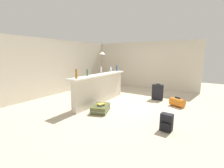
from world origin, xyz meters
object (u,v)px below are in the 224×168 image
book_stack (101,104)px  bottle_amber (76,74)px  bottle_green (87,73)px  bottle_blue (117,68)px  dining_table (100,77)px  suitcase_upright_black (158,92)px  bottle_clear (111,70)px  pendant_lamp (102,53)px  suitcase_flat_olive (101,108)px  dining_chair_near_partition (107,81)px  duffel_bag_orange (177,102)px  backpack_black (166,123)px  bottle_white (101,71)px

book_stack → bottle_amber: bearing=126.2°
bottle_green → bottle_blue: bottle_blue is taller
bottle_amber → bottle_green: bottle_amber is taller
dining_table → suitcase_upright_black: 3.18m
bottle_clear → pendant_lamp: size_ratio=0.34×
bottle_green → suitcase_flat_olive: (-0.18, -0.68, -1.10)m
dining_table → book_stack: bearing=-142.9°
dining_chair_near_partition → duffel_bag_orange: (-0.70, -3.49, -0.36)m
bottle_clear → duffel_bag_orange: bearing=-79.6°
suitcase_upright_black → backpack_black: (-2.51, -0.93, -0.13)m
bottle_clear → duffel_bag_orange: size_ratio=0.43×
dining_chair_near_partition → suitcase_upright_black: (-0.24, -2.65, -0.19)m
bottle_clear → backpack_black: 3.20m
bottle_green → bottle_clear: (1.23, -0.18, 0.01)m
bottle_amber → backpack_black: size_ratio=0.69×
bottle_white → suitcase_upright_black: 2.46m
bottle_green → pendant_lamp: size_ratio=0.33×
bottle_white → dining_table: size_ratio=0.25×
backpack_black → bottle_green: bearing=82.7°
bottle_blue → book_stack: bottle_blue is taller
bottle_white → pendant_lamp: pendant_lamp is taller
bottle_white → backpack_black: size_ratio=0.66×
bottle_green → suitcase_upright_black: bottle_green is taller
suitcase_flat_olive → bottle_amber: bearing=129.0°
suitcase_flat_olive → suitcase_upright_black: bearing=-26.4°
pendant_lamp → bottle_blue: bearing=-118.3°
bottle_green → pendant_lamp: 2.93m
backpack_black → book_stack: 2.06m
suitcase_flat_olive → book_stack: (-0.02, -0.03, 0.14)m
bottle_clear → backpack_black: bottle_clear is taller
bottle_green → backpack_black: bearing=-97.3°
bottle_white → dining_table: bearing=37.9°
dining_chair_near_partition → suitcase_flat_olive: (-2.56, -1.50, -0.41)m
duffel_bag_orange → pendant_lamp: bearing=77.2°
bottle_blue → pendant_lamp: size_ratio=0.36×
bottle_white → bottle_clear: (0.63, -0.02, -0.02)m
suitcase_upright_black → backpack_black: size_ratio=1.60×
bottle_clear → suitcase_flat_olive: bottle_clear is taller
suitcase_flat_olive → backpack_black: backpack_black is taller
bottle_green → bottle_white: bearing=-15.1°
bottle_green → bottle_white: bottle_white is taller
bottle_white → backpack_black: 2.96m
bottle_clear → backpack_black: size_ratio=0.58×
bottle_clear → book_stack: bearing=-159.3°
pendant_lamp → suitcase_flat_olive: 3.80m
dining_table → duffel_bag_orange: (-0.80, -3.98, -0.50)m
bottle_green → dining_table: bearing=27.8°
bottle_amber → dining_table: bottle_amber is taller
dining_table → book_stack: dining_table is taller
bottle_amber → bottle_green: (0.63, 0.12, -0.03)m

